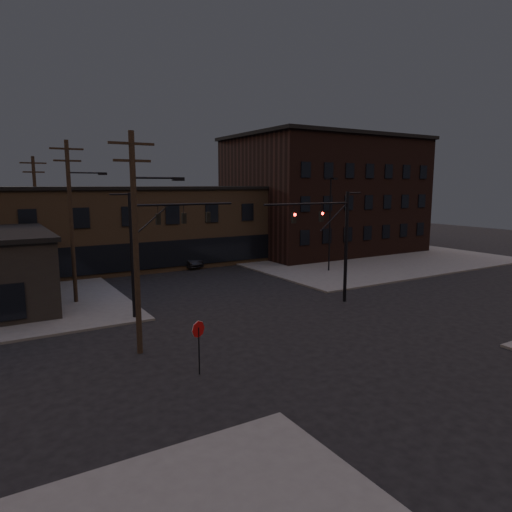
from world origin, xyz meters
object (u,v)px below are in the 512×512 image
at_px(car_crossing, 183,260).
at_px(parked_car_lot_a, 295,253).
at_px(stop_sign, 199,335).
at_px(traffic_signal_near, 334,235).
at_px(parked_car_lot_b, 282,251).
at_px(traffic_signal_far, 152,240).

bearing_deg(car_crossing, parked_car_lot_a, -25.90).
bearing_deg(parked_car_lot_a, car_crossing, 61.25).
height_order(stop_sign, parked_car_lot_a, stop_sign).
xyz_separation_m(traffic_signal_near, car_crossing, (-3.61, 19.26, -4.16)).
xyz_separation_m(parked_car_lot_a, parked_car_lot_b, (-0.12, 2.40, -0.06)).
relative_size(stop_sign, parked_car_lot_b, 0.54).
height_order(traffic_signal_near, car_crossing, traffic_signal_near).
distance_m(traffic_signal_near, parked_car_lot_a, 19.31).
height_order(traffic_signal_near, stop_sign, traffic_signal_near).
distance_m(stop_sign, parked_car_lot_b, 33.78).
relative_size(traffic_signal_far, parked_car_lot_b, 1.73).
distance_m(parked_car_lot_a, parked_car_lot_b, 2.40).
bearing_deg(stop_sign, car_crossing, 69.27).
bearing_deg(traffic_signal_near, stop_sign, -154.10).
bearing_deg(parked_car_lot_b, car_crossing, 70.73).
xyz_separation_m(traffic_signal_far, stop_sign, (-1.28, -9.99, -3.17)).
bearing_deg(traffic_signal_near, car_crossing, 100.62).
bearing_deg(parked_car_lot_a, parked_car_lot_b, -14.12).
height_order(traffic_signal_near, parked_car_lot_a, traffic_signal_near).
relative_size(stop_sign, parked_car_lot_a, 0.58).
relative_size(traffic_signal_near, parked_car_lot_b, 1.73).
distance_m(parked_car_lot_a, car_crossing, 12.67).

